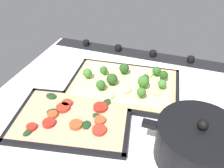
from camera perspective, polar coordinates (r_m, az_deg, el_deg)
ground_plane at (r=74.22cm, az=-0.17°, el=-4.52°), size 75.04×68.87×3.00cm
stove_control_panel at (r=97.70cm, az=5.79°, el=7.78°), size 72.04×7.00×2.60cm
baking_tray_front at (r=77.98cm, az=2.90°, el=-0.48°), size 39.17×29.53×1.30cm
broccoli_pizza at (r=76.91cm, az=3.29°, el=0.37°), size 36.55×26.91×6.06cm
baking_tray_back at (r=66.86cm, az=-9.87°, el=-8.67°), size 36.55×28.19×1.30cm
veggie_pizza_back at (r=66.32cm, az=-9.85°, el=-8.21°), size 33.74×25.38×1.90cm
cooking_pot at (r=57.71cm, az=20.41°, el=-13.67°), size 26.01×19.19×12.28cm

